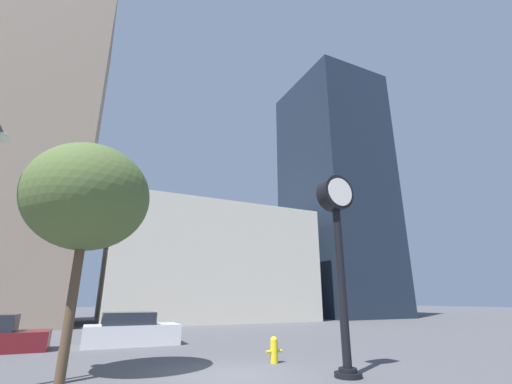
% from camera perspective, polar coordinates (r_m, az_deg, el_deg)
% --- Properties ---
extents(ground_plane, '(200.00, 200.00, 0.00)m').
position_cam_1_polar(ground_plane, '(9.95, -4.00, -28.37)').
color(ground_plane, '#515156').
extents(building_tall_tower, '(10.18, 12.00, 29.77)m').
position_cam_1_polar(building_tall_tower, '(35.99, -33.39, 6.72)').
color(building_tall_tower, gray).
rests_on(building_tall_tower, ground_plane).
extents(building_storefront_row, '(18.62, 12.00, 10.27)m').
position_cam_1_polar(building_storefront_row, '(34.84, -8.28, -12.00)').
color(building_storefront_row, beige).
rests_on(building_storefront_row, ground_plane).
extents(building_glass_modern, '(9.86, 12.00, 29.99)m').
position_cam_1_polar(building_glass_modern, '(44.77, 12.98, -0.03)').
color(building_glass_modern, '#1E2838').
rests_on(building_glass_modern, ground_plane).
extents(street_clock, '(1.02, 0.70, 5.50)m').
position_cam_1_polar(street_clock, '(10.10, 13.48, -6.76)').
color(street_clock, black).
rests_on(street_clock, ground_plane).
extents(car_white, '(3.98, 1.92, 1.36)m').
position_cam_1_polar(car_white, '(17.06, -20.10, -20.92)').
color(car_white, silver).
rests_on(car_white, ground_plane).
extents(fire_hydrant_near, '(0.55, 0.24, 0.78)m').
position_cam_1_polar(fire_hydrant_near, '(11.78, 3.04, -24.73)').
color(fire_hydrant_near, yellow).
rests_on(fire_hydrant_near, ground_plane).
extents(bare_tree, '(3.25, 3.25, 6.04)m').
position_cam_1_polar(bare_tree, '(10.47, -26.21, -0.83)').
color(bare_tree, brown).
rests_on(bare_tree, ground_plane).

